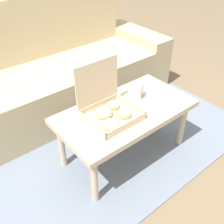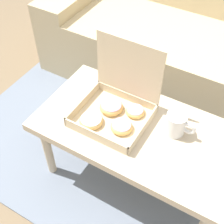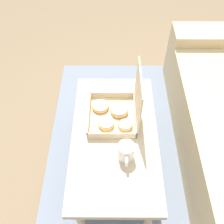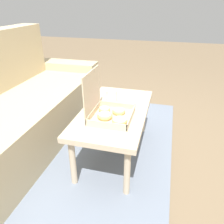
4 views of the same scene
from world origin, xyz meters
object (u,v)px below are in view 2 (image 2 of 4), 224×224
coffee_mug (176,124)px  coffee_table (138,135)px  pastry_box (115,107)px  couch (202,45)px

coffee_mug → coffee_table: bearing=-157.4°
pastry_box → couch: bearing=81.7°
coffee_table → couch: bearing=90.0°
couch → coffee_table: bearing=-90.0°
couch → pastry_box: 0.93m
coffee_table → coffee_mug: 0.19m
coffee_table → coffee_mug: bearing=22.6°
coffee_table → pastry_box: 0.17m
couch → coffee_mug: (0.15, -0.86, 0.16)m
pastry_box → coffee_mug: (0.28, 0.05, -0.00)m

